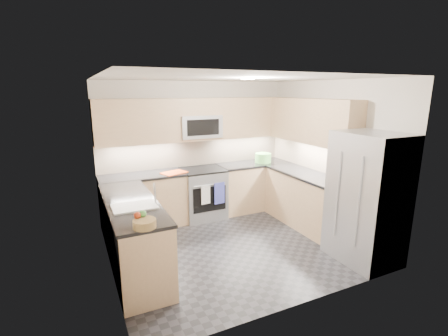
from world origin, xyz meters
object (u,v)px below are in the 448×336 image
at_px(refrigerator, 367,198).
at_px(cutting_board, 174,173).
at_px(microwave, 199,126).
at_px(utensil_bowl, 263,158).
at_px(gas_range, 203,194).
at_px(fruit_basket, 145,224).

relative_size(refrigerator, cutting_board, 4.41).
bearing_deg(microwave, utensil_bowl, -6.70).
bearing_deg(utensil_bowl, microwave, 173.30).
relative_size(gas_range, cutting_board, 2.23).
bearing_deg(microwave, gas_range, -90.00).
distance_m(cutting_board, fruit_basket, 2.29).
distance_m(refrigerator, utensil_bowl, 2.41).
bearing_deg(fruit_basket, gas_range, 55.29).
distance_m(microwave, cutting_board, 0.97).
height_order(microwave, fruit_basket, microwave).
xyz_separation_m(refrigerator, utensil_bowl, (-0.17, 2.40, 0.13)).
relative_size(gas_range, microwave, 1.20).
distance_m(microwave, fruit_basket, 2.86).
relative_size(utensil_bowl, cutting_board, 0.78).
bearing_deg(gas_range, refrigerator, -59.12).
bearing_deg(fruit_basket, refrigerator, -4.59).
distance_m(gas_range, utensil_bowl, 1.41).
height_order(gas_range, cutting_board, cutting_board).
height_order(microwave, utensil_bowl, microwave).
height_order(cutting_board, fruit_basket, fruit_basket).
xyz_separation_m(refrigerator, cutting_board, (-2.01, 2.33, 0.05)).
height_order(refrigerator, utensil_bowl, refrigerator).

